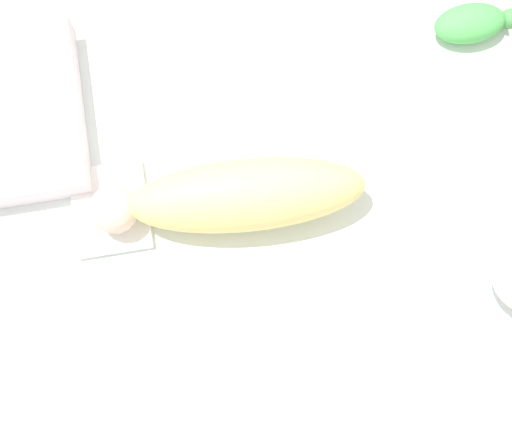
% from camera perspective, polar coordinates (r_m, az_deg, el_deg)
% --- Properties ---
extents(ground_plane, '(12.00, 12.00, 0.00)m').
position_cam_1_polar(ground_plane, '(1.77, 0.62, -3.42)').
color(ground_plane, '#B2A893').
extents(bed_mattress, '(1.28, 1.08, 0.24)m').
position_cam_1_polar(bed_mattress, '(1.65, 0.67, -2.76)').
color(bed_mattress, white).
rests_on(bed_mattress, ground_plane).
extents(burp_cloth, '(0.16, 0.20, 0.02)m').
position_cam_1_polar(burp_cloth, '(1.57, -11.57, 0.82)').
color(burp_cloth, white).
rests_on(burp_cloth, bed_mattress).
extents(swaddled_baby, '(0.58, 0.18, 0.17)m').
position_cam_1_polar(swaddled_baby, '(1.47, -1.58, 1.86)').
color(swaddled_baby, '#EFDB7F').
rests_on(swaddled_baby, bed_mattress).
extents(pillow, '(0.30, 0.40, 0.08)m').
position_cam_1_polar(pillow, '(1.66, -18.98, 7.94)').
color(pillow, white).
rests_on(pillow, bed_mattress).
extents(turtle_plush, '(0.20, 0.09, 0.08)m').
position_cam_1_polar(turtle_plush, '(1.74, 16.96, 14.80)').
color(turtle_plush, '#51B756').
rests_on(turtle_plush, bed_mattress).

